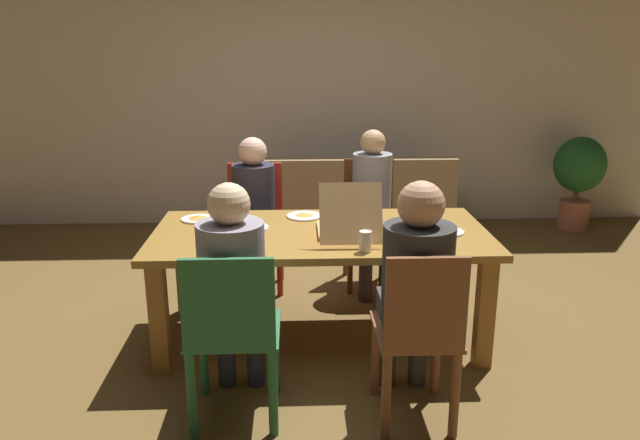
# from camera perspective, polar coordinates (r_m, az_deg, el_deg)

# --- Properties ---
(ground_plane) EXTENTS (20.00, 20.00, 0.00)m
(ground_plane) POSITION_cam_1_polar(r_m,az_deg,el_deg) (4.03, 0.06, -10.91)
(ground_plane) COLOR brown
(back_wall) EXTENTS (7.35, 0.12, 2.95)m
(back_wall) POSITION_cam_1_polar(r_m,az_deg,el_deg) (6.35, -1.03, 12.96)
(back_wall) COLOR beige
(back_wall) RESTS_ON ground
(dining_table) EXTENTS (2.07, 1.01, 0.72)m
(dining_table) POSITION_cam_1_polar(r_m,az_deg,el_deg) (3.78, 0.06, -2.51)
(dining_table) COLOR olive
(dining_table) RESTS_ON ground
(chair_0) EXTENTS (0.44, 0.38, 0.96)m
(chair_0) POSITION_cam_1_polar(r_m,az_deg,el_deg) (4.71, -6.11, -0.15)
(chair_0) COLOR #B82F20
(chair_0) RESTS_ON ground
(person_0) EXTENTS (0.32, 0.51, 1.18)m
(person_0) POSITION_cam_1_polar(r_m,az_deg,el_deg) (4.53, -6.28, 1.60)
(person_0) COLOR #353D45
(person_0) RESTS_ON ground
(chair_1) EXTENTS (0.45, 0.45, 0.93)m
(chair_1) POSITION_cam_1_polar(r_m,az_deg,el_deg) (3.00, -8.26, -10.52)
(chair_1) COLOR #2A673D
(chair_1) RESTS_ON ground
(person_1) EXTENTS (0.33, 0.50, 1.22)m
(person_1) POSITION_cam_1_polar(r_m,az_deg,el_deg) (3.03, -8.18, -5.57)
(person_1) COLOR #2C3043
(person_1) RESTS_ON ground
(chair_2) EXTENTS (0.41, 0.46, 0.97)m
(chair_2) POSITION_cam_1_polar(r_m,az_deg,el_deg) (4.80, 4.69, 0.23)
(chair_2) COLOR brown
(chair_2) RESTS_ON ground
(person_2) EXTENTS (0.30, 0.53, 1.23)m
(person_2) POSITION_cam_1_polar(r_m,az_deg,el_deg) (4.59, 4.99, 1.98)
(person_2) COLOR #3D2C37
(person_2) RESTS_ON ground
(chair_3) EXTENTS (0.40, 0.46, 0.94)m
(chair_3) POSITION_cam_1_polar(r_m,az_deg,el_deg) (3.00, 9.27, -10.69)
(chair_3) COLOR brown
(chair_3) RESTS_ON ground
(person_3) EXTENTS (0.35, 0.52, 1.23)m
(person_3) POSITION_cam_1_polar(r_m,az_deg,el_deg) (3.02, 8.97, -5.44)
(person_3) COLOR #3D3A3D
(person_3) RESTS_ON ground
(pizza_box_0) EXTENTS (0.36, 0.51, 0.36)m
(pizza_box_0) POSITION_cam_1_polar(r_m,az_deg,el_deg) (3.67, 2.60, -0.63)
(pizza_box_0) COLOR tan
(pizza_box_0) RESTS_ON dining_table
(plate_0) EXTENTS (0.20, 0.20, 0.01)m
(plate_0) POSITION_cam_1_polar(r_m,az_deg,el_deg) (3.80, 11.94, -1.10)
(plate_0) COLOR white
(plate_0) RESTS_ON dining_table
(plate_1) EXTENTS (0.22, 0.22, 0.03)m
(plate_1) POSITION_cam_1_polar(r_m,az_deg,el_deg) (4.07, -11.41, 0.15)
(plate_1) COLOR white
(plate_1) RESTS_ON dining_table
(plate_2) EXTENTS (0.23, 0.23, 0.01)m
(plate_2) POSITION_cam_1_polar(r_m,az_deg,el_deg) (3.82, -6.59, -0.73)
(plate_2) COLOR white
(plate_2) RESTS_ON dining_table
(plate_3) EXTENTS (0.24, 0.24, 0.03)m
(plate_3) POSITION_cam_1_polar(r_m,az_deg,el_deg) (4.06, -1.48, 0.43)
(plate_3) COLOR white
(plate_3) RESTS_ON dining_table
(drinking_glass_0) EXTENTS (0.07, 0.07, 0.13)m
(drinking_glass_0) POSITION_cam_1_polar(r_m,az_deg,el_deg) (4.17, 3.60, 1.59)
(drinking_glass_0) COLOR silver
(drinking_glass_0) RESTS_ON dining_table
(drinking_glass_1) EXTENTS (0.07, 0.07, 0.12)m
(drinking_glass_1) POSITION_cam_1_polar(r_m,az_deg,el_deg) (3.37, 4.29, -2.03)
(drinking_glass_1) COLOR silver
(drinking_glass_1) RESTS_ON dining_table
(couch) EXTENTS (1.97, 0.79, 0.83)m
(couch) POSITION_cam_1_polar(r_m,az_deg,el_deg) (5.95, 2.64, 1.20)
(couch) COLOR #8B724F
(couch) RESTS_ON ground
(potted_plant) EXTENTS (0.51, 0.51, 0.95)m
(potted_plant) POSITION_cam_1_polar(r_m,az_deg,el_deg) (6.67, 23.21, 4.14)
(potted_plant) COLOR #B26749
(potted_plant) RESTS_ON ground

